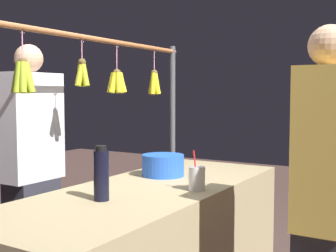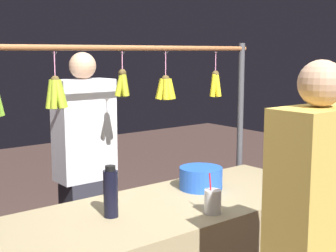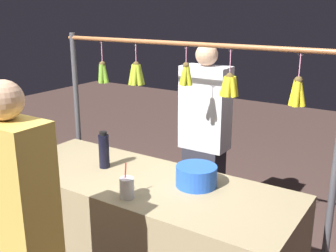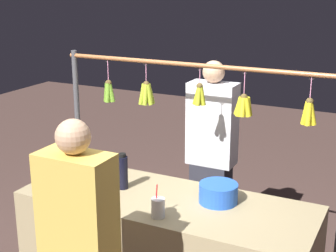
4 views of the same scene
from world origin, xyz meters
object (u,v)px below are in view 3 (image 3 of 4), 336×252
Objects in this scene: customer_person at (21,250)px; vendor_person at (204,144)px; drink_cup at (127,188)px; water_bottle at (104,151)px; blue_bucket at (196,176)px.

vendor_person is at bearing -90.36° from customer_person.
water_bottle is at bearing -33.50° from drink_cup.
blue_bucket is at bearing -172.93° from water_bottle.
water_bottle is 1.23× the size of drink_cup.
customer_person reaches higher than water_bottle.
blue_bucket is at bearing 114.73° from vendor_person.
vendor_person is at bearing -85.17° from drink_cup.
drink_cup is 1.14m from vendor_person.
water_bottle is at bearing 68.75° from vendor_person.
blue_bucket is at bearing -124.98° from drink_cup.
water_bottle reaches higher than blue_bucket.
customer_person is at bearing 108.63° from water_bottle.
blue_bucket is at bearing -109.42° from customer_person.
customer_person is (0.11, 0.66, -0.09)m from drink_cup.
drink_cup is 0.13× the size of customer_person.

